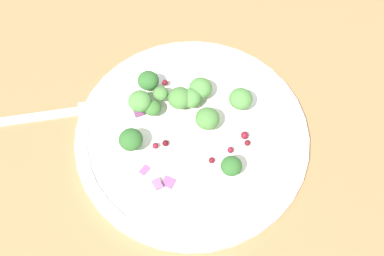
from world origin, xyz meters
The scene contains 26 objects.
ground_plane centered at (0.00, 0.00, -1.00)cm, with size 180.00×180.00×2.00cm, color olive.
plate centered at (-1.09, -1.30, 0.86)cm, with size 28.84×28.84×1.70cm.
dressing_pool centered at (-1.09, -1.30, 1.30)cm, with size 16.73×16.73×0.20cm, color white.
broccoli_floret_0 centered at (5.85, -6.30, 3.15)cm, with size 2.70×2.70×2.74cm.
broccoli_floret_1 centered at (5.40, 2.30, 3.34)cm, with size 2.85×2.85×2.89cm.
broccoli_floret_2 centered at (-2.66, -2.64, 3.31)cm, with size 2.92×2.92×2.95cm.
broccoli_floret_3 centered at (-0.82, -6.86, 3.09)cm, with size 2.87×2.87×2.91cm.
broccoli_floret_4 centered at (3.81, -4.86, 3.11)cm, with size 1.94×1.94×1.96cm.
broccoli_floret_5 centered at (-0.50, -5.10, 3.15)cm, with size 2.60×2.60×2.63cm.
broccoli_floret_6 centered at (-6.71, 2.75, 3.35)cm, with size 2.46×2.46×2.49cm.
broccoli_floret_7 centered at (4.26, -2.74, 2.87)cm, with size 2.11×2.11×2.13cm.
broccoli_floret_8 centered at (1.30, -4.69, 3.24)cm, with size 2.96×2.96×3.00cm.
broccoli_floret_9 centered at (5.87, -2.91, 3.50)cm, with size 2.89×2.89×2.93cm.
broccoli_floret_10 centered at (-6.00, -6.30, 3.40)cm, with size 2.90×2.90×2.94cm.
cranberry_0 centered at (-7.93, -1.37, 1.84)cm, with size 0.72×0.72×0.72cm, color maroon.
cranberry_1 centered at (-7.42, -2.29, 1.90)cm, with size 0.98×0.98×0.98cm, color maroon.
cranberry_2 centered at (1.63, 1.01, 1.80)cm, with size 0.79×0.79×0.79cm, color #4C0A14.
cranberry_3 centered at (-4.26, 1.86, 1.77)cm, with size 0.73×0.73×0.73cm, color maroon.
cranberry_4 centered at (2.69, 1.70, 1.92)cm, with size 0.73×0.73×0.73cm, color maroon.
cranberry_5 centered at (3.96, -7.20, 2.14)cm, with size 0.77×0.77×0.77cm, color maroon.
cranberry_6 centered at (-6.15, -0.49, 1.78)cm, with size 0.76×0.76×0.76cm, color maroon.
onion_bit_0 centered at (3.13, 4.89, 1.45)cm, with size 1.19×0.81×0.38cm, color #934C84.
onion_bit_1 centered at (0.36, 5.68, 1.44)cm, with size 1.23×1.37×0.44cm, color #934C84.
onion_bit_2 centered at (6.08, -2.45, 1.79)cm, with size 1.23×1.18×0.47cm, color #843D75.
onion_bit_3 centered at (1.14, 6.36, 1.93)cm, with size 0.92×1.23×0.54cm, color #A35B93.
fork centered at (18.19, 0.28, 0.25)cm, with size 17.78×9.06×0.50cm.
Camera 1 is at (-7.47, 24.33, 51.58)cm, focal length 43.25 mm.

